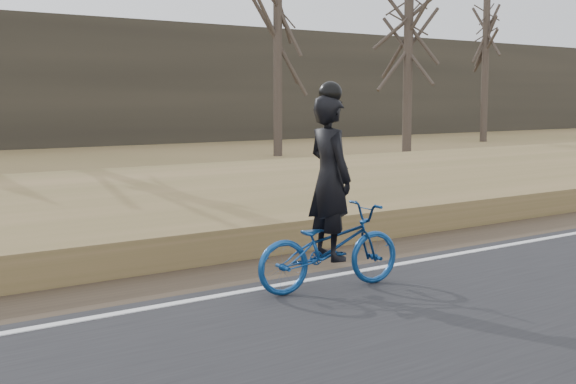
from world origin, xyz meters
TOP-DOWN VIEW (x-y plane):
  - ground at (0.00, 0.00)m, footprint 120.00×120.00m
  - edge_line at (0.00, 0.20)m, footprint 120.00×0.12m
  - shoulder at (0.00, 1.20)m, footprint 120.00×1.60m
  - embankment at (0.00, 4.20)m, footprint 120.00×5.00m
  - ballast at (0.00, 8.00)m, footprint 120.00×3.00m
  - railroad at (0.00, 8.00)m, footprint 120.00×2.40m
  - cyclist at (-5.26, -0.27)m, footprint 1.90×0.88m
  - bare_tree_center at (7.58, 17.96)m, footprint 0.36×0.36m
  - bare_tree_right at (11.47, 14.82)m, footprint 0.36×0.36m
  - bare_tree_far_right at (22.42, 19.95)m, footprint 0.36×0.36m

SIDE VIEW (x-z plane):
  - ground at x=0.00m, z-range 0.00..0.00m
  - shoulder at x=0.00m, z-range 0.00..0.04m
  - edge_line at x=0.00m, z-range 0.06..0.07m
  - embankment at x=0.00m, z-range 0.00..0.44m
  - ballast at x=0.00m, z-range 0.00..0.45m
  - railroad at x=0.00m, z-range 0.38..0.67m
  - cyclist at x=-5.26m, z-range -0.36..1.99m
  - bare_tree_right at x=11.47m, z-range 0.00..7.33m
  - bare_tree_far_right at x=22.42m, z-range 0.00..7.40m
  - bare_tree_center at x=7.58m, z-range 0.00..7.77m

